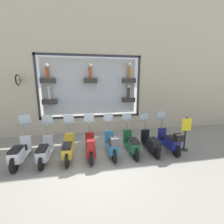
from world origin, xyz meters
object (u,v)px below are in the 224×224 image
scooter_silver_6 (45,151)px  scooter_red_4 (90,147)px  scooter_navy_0 (170,141)px  scooter_black_1 (151,143)px  scooter_teal_3 (112,145)px  scooter_white_7 (20,152)px  shop_sign_post (185,133)px  scooter_green_2 (132,144)px  scooter_yellow_5 (68,149)px

scooter_silver_6 → scooter_red_4: bearing=-91.9°
scooter_red_4 → scooter_silver_6: (0.06, 1.71, -0.05)m
scooter_red_4 → scooter_silver_6: scooter_silver_6 is taller
scooter_navy_0 → scooter_black_1: scooter_navy_0 is taller
scooter_teal_3 → scooter_red_4: 0.85m
scooter_navy_0 → scooter_white_7: (0.07, 5.98, -0.02)m
scooter_white_7 → shop_sign_post: (-0.08, -6.69, 0.35)m
scooter_red_4 → scooter_white_7: size_ratio=1.00×
scooter_green_2 → scooter_teal_3: (-0.06, 0.85, 0.04)m
scooter_red_4 → scooter_yellow_5: bearing=86.0°
scooter_black_1 → scooter_silver_6: 4.27m
scooter_black_1 → scooter_red_4: size_ratio=0.99×
scooter_teal_3 → shop_sign_post: size_ratio=1.20×
scooter_teal_3 → shop_sign_post: 3.29m
scooter_black_1 → scooter_yellow_5: scooter_yellow_5 is taller
scooter_red_4 → scooter_black_1: bearing=-88.9°
scooter_navy_0 → scooter_red_4: bearing=89.9°
scooter_yellow_5 → scooter_silver_6: scooter_silver_6 is taller
scooter_black_1 → shop_sign_post: (-0.06, -1.57, 0.39)m
scooter_green_2 → scooter_silver_6: bearing=90.0°
scooter_green_2 → scooter_red_4: scooter_red_4 is taller
scooter_green_2 → scooter_red_4: bearing=92.0°
scooter_silver_6 → scooter_white_7: 0.85m
scooter_black_1 → scooter_silver_6: (0.01, 4.27, 0.02)m
scooter_navy_0 → scooter_silver_6: 5.13m
scooter_black_1 → scooter_white_7: scooter_white_7 is taller
scooter_yellow_5 → scooter_silver_6: size_ratio=1.01×
scooter_red_4 → scooter_yellow_5: scooter_red_4 is taller
scooter_green_2 → shop_sign_post: (-0.07, -2.42, 0.36)m
scooter_green_2 → scooter_red_4: 1.71m
scooter_teal_3 → scooter_red_4: bearing=90.2°
scooter_teal_3 → scooter_navy_0: bearing=-90.2°
scooter_black_1 → scooter_teal_3: bearing=91.6°
scooter_white_7 → scooter_yellow_5: bearing=-90.1°
scooter_white_7 → scooter_black_1: bearing=-90.2°
scooter_green_2 → scooter_white_7: (0.00, 4.27, 0.01)m
scooter_silver_6 → scooter_yellow_5: bearing=-89.7°
scooter_green_2 → scooter_silver_6: scooter_silver_6 is taller
scooter_green_2 → shop_sign_post: scooter_green_2 is taller
scooter_navy_0 → scooter_silver_6: size_ratio=1.00×
scooter_black_1 → scooter_yellow_5: bearing=89.8°
scooter_white_7 → scooter_navy_0: bearing=-90.6°
scooter_teal_3 → scooter_silver_6: 2.57m
scooter_silver_6 → scooter_teal_3: bearing=-91.2°
scooter_silver_6 → scooter_white_7: scooter_white_7 is taller
scooter_black_1 → scooter_red_4: bearing=91.1°
scooter_green_2 → scooter_yellow_5: scooter_yellow_5 is taller
scooter_teal_3 → scooter_red_4: scooter_red_4 is taller
scooter_navy_0 → scooter_white_7: bearing=89.4°
scooter_black_1 → scooter_silver_6: bearing=89.9°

